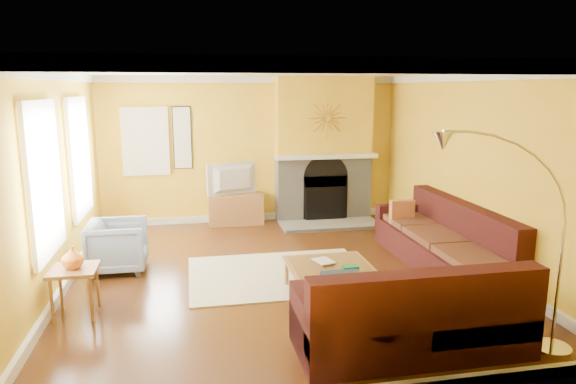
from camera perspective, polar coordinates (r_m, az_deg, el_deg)
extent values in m
cube|color=#592F12|center=(7.07, -1.04, -9.17)|extent=(5.50, 6.00, 0.02)
cube|color=white|center=(6.62, -1.13, 13.44)|extent=(5.50, 6.00, 0.02)
cube|color=yellow|center=(9.67, -4.15, 4.70)|extent=(5.50, 0.02, 2.70)
cube|color=yellow|center=(3.86, 6.62, -5.65)|extent=(5.50, 0.02, 2.70)
cube|color=yellow|center=(6.82, -24.59, 0.86)|extent=(0.02, 6.00, 2.70)
cube|color=yellow|center=(7.68, 19.68, 2.31)|extent=(0.02, 6.00, 2.70)
cube|color=white|center=(8.04, -22.28, 3.59)|extent=(0.06, 1.22, 1.72)
cube|color=white|center=(6.21, -25.61, 1.24)|extent=(0.06, 1.22, 1.72)
cube|color=white|center=(9.56, -15.56, 5.45)|extent=(0.82, 0.06, 1.22)
cube|color=white|center=(9.53, -11.66, 5.92)|extent=(0.34, 0.04, 1.14)
cube|color=white|center=(9.49, 4.33, 3.97)|extent=(1.92, 0.22, 0.08)
cube|color=gray|center=(9.44, 4.71, -3.64)|extent=(1.80, 0.70, 0.06)
cube|color=beige|center=(7.04, -1.04, -9.10)|extent=(2.40, 1.80, 0.02)
cube|color=olive|center=(9.58, -5.83, -1.92)|extent=(1.00, 0.45, 0.55)
imported|color=black|center=(9.47, -5.90, 1.44)|extent=(1.01, 0.48, 0.59)
cube|color=white|center=(9.59, -4.00, -2.64)|extent=(0.30, 0.30, 0.30)
imported|color=gray|center=(7.46, -18.38, -5.71)|extent=(0.78, 0.76, 0.71)
imported|color=orange|center=(6.10, -22.83, -6.70)|extent=(0.24, 0.24, 0.25)
imported|color=white|center=(6.28, 3.17, -7.82)|extent=(0.26, 0.31, 0.03)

